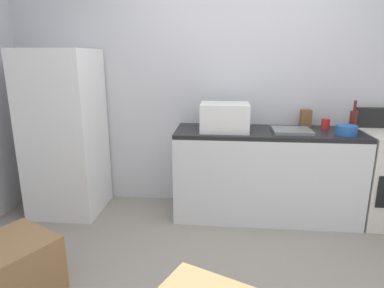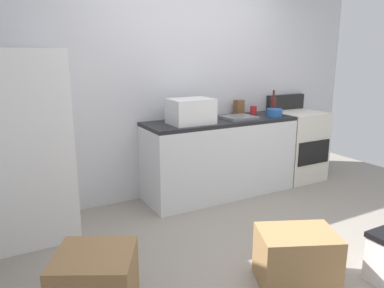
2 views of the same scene
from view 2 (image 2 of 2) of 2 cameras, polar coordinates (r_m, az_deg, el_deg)
The scene contains 13 objects.
ground_plane at distance 3.43m, azimuth 11.18°, elevation -14.78°, with size 6.00×6.00×0.00m, color gray.
wall_back at distance 4.33m, azimuth -1.39°, elevation 9.43°, with size 5.00×0.10×2.60m, color silver.
kitchen_counter at distance 4.33m, azimuth 4.35°, elevation -2.06°, with size 1.80×0.60×0.90m.
refrigerator at distance 3.53m, azimuth -24.17°, elevation -0.37°, with size 0.68×0.66×1.68m, color white.
stove_oven at distance 5.08m, azimuth 15.94°, elevation -0.01°, with size 0.60×0.61×1.10m.
microwave at distance 3.94m, azimuth -0.19°, elevation 5.13°, with size 0.46×0.34×0.27m, color white.
sink_basin at distance 4.30m, azimuth 7.30°, elevation 4.13°, with size 0.36×0.32×0.03m, color slate.
wine_bottle at distance 4.72m, azimuth 12.54°, elevation 5.91°, with size 0.07×0.07×0.30m.
coffee_mug at distance 4.67m, azimuth 9.55°, elevation 5.24°, with size 0.08×0.08×0.10m, color red.
knife_block at distance 4.60m, azimuth 7.33°, elevation 5.69°, with size 0.10×0.10×0.18m, color brown.
mixing_bowl at distance 4.54m, azimuth 12.72°, elevation 4.78°, with size 0.19×0.19×0.09m, color #2659A5.
cardboard_box_medium at distance 2.86m, azimuth 15.93°, elevation -16.67°, with size 0.54×0.38×0.40m, color #A37A4C.
cardboard_box_small at distance 2.59m, azimuth -14.81°, elevation -20.07°, with size 0.49×0.46×0.40m, color olive.
Camera 2 is at (-1.99, -2.28, 1.62)m, focal length 34.24 mm.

